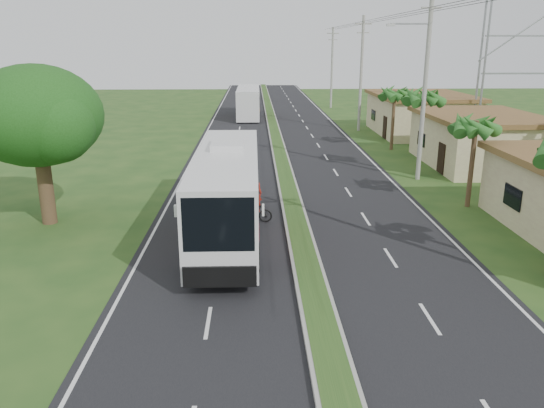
{
  "coord_description": "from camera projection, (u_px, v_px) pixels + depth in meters",
  "views": [
    {
      "loc": [
        -2.0,
        -14.82,
        8.35
      ],
      "look_at": [
        -1.27,
        6.83,
        1.8
      ],
      "focal_mm": 35.0,
      "sensor_mm": 36.0,
      "label": 1
    }
  ],
  "objects": [
    {
      "name": "utility_pole_b",
      "position": [
        425.0,
        80.0,
        32.34
      ],
      "size": [
        3.2,
        0.28,
        12.0
      ],
      "color": "gray",
      "rests_on": "ground"
    },
    {
      "name": "motorcyclist",
      "position": [
        255.0,
        205.0,
        25.63
      ],
      "size": [
        1.71,
        0.6,
        2.4
      ],
      "rotation": [
        0.0,
        0.0,
        -0.08
      ],
      "color": "black",
      "rests_on": "ground"
    },
    {
      "name": "palm_verge_b",
      "position": [
        476.0,
        125.0,
        27.18
      ],
      "size": [
        2.4,
        2.4,
        5.05
      ],
      "color": "#473321",
      "rests_on": "ground"
    },
    {
      "name": "shop_mid",
      "position": [
        479.0,
        139.0,
        37.62
      ],
      "size": [
        7.6,
        10.6,
        3.67
      ],
      "color": "tan",
      "rests_on": "ground"
    },
    {
      "name": "lane_edge_left",
      "position": [
        185.0,
        174.0,
        35.57
      ],
      "size": [
        0.12,
        160.0,
        0.01
      ],
      "primitive_type": "cube",
      "color": "silver",
      "rests_on": "ground"
    },
    {
      "name": "palm_verge_d",
      "position": [
        395.0,
        94.0,
        42.43
      ],
      "size": [
        2.4,
        2.4,
        5.25
      ],
      "color": "#473321",
      "rests_on": "ground"
    },
    {
      "name": "median_strip",
      "position": [
        284.0,
        172.0,
        35.76
      ],
      "size": [
        1.2,
        160.0,
        0.18
      ],
      "color": "gray",
      "rests_on": "ground"
    },
    {
      "name": "utility_pole_d",
      "position": [
        332.0,
        67.0,
        70.85
      ],
      "size": [
        1.6,
        0.28,
        10.5
      ],
      "color": "gray",
      "rests_on": "ground"
    },
    {
      "name": "coach_bus_far",
      "position": [
        248.0,
        100.0,
        62.95
      ],
      "size": [
        2.64,
        11.77,
        3.43
      ],
      "rotation": [
        0.0,
        0.0,
        -0.0
      ],
      "color": "silver",
      "rests_on": "ground"
    },
    {
      "name": "billboard_lattice",
      "position": [
        541.0,
        63.0,
        44.1
      ],
      "size": [
        10.18,
        1.18,
        12.07
      ],
      "color": "gray",
      "rests_on": "ground"
    },
    {
      "name": "coach_bus_main",
      "position": [
        228.0,
        187.0,
        23.58
      ],
      "size": [
        2.74,
        12.72,
        4.11
      ],
      "rotation": [
        0.0,
        0.0,
        -0.0
      ],
      "color": "silver",
      "rests_on": "ground"
    },
    {
      "name": "ground",
      "position": [
        320.0,
        321.0,
        16.66
      ],
      "size": [
        180.0,
        180.0,
        0.0
      ],
      "primitive_type": "plane",
      "color": "#224519",
      "rests_on": "ground"
    },
    {
      "name": "utility_pole_c",
      "position": [
        361.0,
        73.0,
        51.65
      ],
      "size": [
        1.6,
        0.28,
        11.0
      ],
      "color": "gray",
      "rests_on": "ground"
    },
    {
      "name": "shop_far",
      "position": [
        420.0,
        114.0,
        50.99
      ],
      "size": [
        8.6,
        11.6,
        3.82
      ],
      "color": "tan",
      "rests_on": "ground"
    },
    {
      "name": "shade_tree",
      "position": [
        35.0,
        119.0,
        24.39
      ],
      "size": [
        6.3,
        6.0,
        7.54
      ],
      "color": "#473321",
      "rests_on": "ground"
    },
    {
      "name": "lane_edge_right",
      "position": [
        382.0,
        172.0,
        36.01
      ],
      "size": [
        0.12,
        160.0,
        0.01
      ],
      "primitive_type": "cube",
      "color": "silver",
      "rests_on": "ground"
    },
    {
      "name": "road_asphalt",
      "position": [
        284.0,
        173.0,
        35.79
      ],
      "size": [
        14.0,
        160.0,
        0.02
      ],
      "primitive_type": "cube",
      "color": "black",
      "rests_on": "ground"
    },
    {
      "name": "palm_verge_c",
      "position": [
        424.0,
        97.0,
        33.64
      ],
      "size": [
        2.4,
        2.4,
        5.85
      ],
      "color": "#473321",
      "rests_on": "ground"
    }
  ]
}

